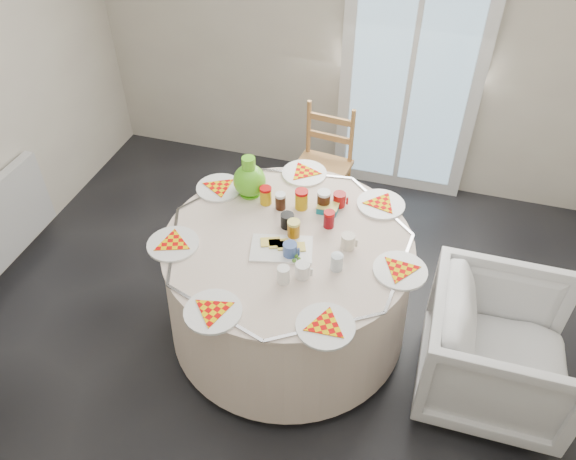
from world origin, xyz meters
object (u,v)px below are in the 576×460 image
(armchair, at_px, (501,345))
(table, at_px, (288,285))
(green_pitcher, at_px, (249,174))
(wooden_chair, at_px, (322,162))

(armchair, bearing_deg, table, 85.00)
(table, xyz_separation_m, armchair, (1.18, -0.10, 0.02))
(armchair, relative_size, green_pitcher, 3.09)
(table, height_order, green_pitcher, green_pitcher)
(green_pitcher, bearing_deg, table, -26.67)
(wooden_chair, xyz_separation_m, green_pitcher, (-0.24, -0.80, 0.40))
(wooden_chair, bearing_deg, table, -79.11)
(table, distance_m, wooden_chair, 1.13)
(wooden_chair, bearing_deg, armchair, -37.63)
(wooden_chair, bearing_deg, green_pitcher, -100.40)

